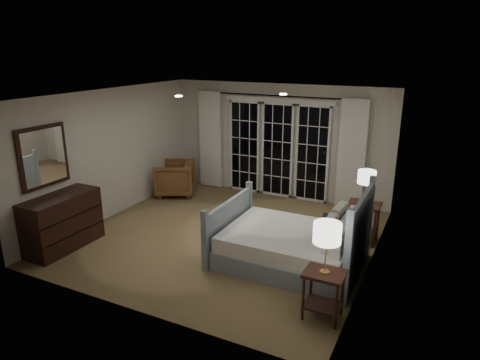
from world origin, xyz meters
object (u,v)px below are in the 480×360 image
at_px(nightstand_left, 324,288).
at_px(lamp_right, 367,177).
at_px(nightstand_right, 363,216).
at_px(lamp_left, 327,233).
at_px(dresser, 62,222).
at_px(armchair, 175,178).
at_px(bed, 293,245).

height_order(nightstand_left, lamp_right, lamp_right).
distance_m(nightstand_right, lamp_right, 0.70).
bearing_deg(lamp_left, lamp_right, 89.82).
bearing_deg(dresser, armchair, 87.58).
distance_m(bed, armchair, 4.01).
height_order(bed, lamp_left, lamp_left).
bearing_deg(bed, dresser, -162.53).
relative_size(nightstand_right, lamp_right, 1.21).
bearing_deg(armchair, bed, 34.48).
height_order(bed, nightstand_left, bed).
height_order(lamp_right, armchair, lamp_right).
bearing_deg(lamp_left, nightstand_right, 89.82).
xyz_separation_m(nightstand_left, nightstand_right, (0.01, 2.45, 0.05)).
distance_m(nightstand_left, lamp_right, 2.56).
xyz_separation_m(lamp_left, dresser, (-4.44, 0.01, -0.69)).
height_order(nightstand_right, lamp_right, lamp_right).
height_order(nightstand_left, armchair, armchair).
height_order(lamp_left, lamp_right, lamp_right).
bearing_deg(nightstand_left, dresser, 179.87).
xyz_separation_m(armchair, dresser, (-0.13, -3.07, 0.07)).
height_order(lamp_left, dresser, lamp_left).
relative_size(lamp_right, dresser, 0.45).
xyz_separation_m(bed, lamp_right, (0.80, 1.29, 0.84)).
xyz_separation_m(nightstand_right, lamp_right, (-0.00, -0.00, 0.70)).
height_order(nightstand_left, nightstand_right, nightstand_right).
height_order(armchair, dresser, dresser).
xyz_separation_m(nightstand_right, dresser, (-4.45, -2.44, -0.01)).
height_order(bed, dresser, bed).
xyz_separation_m(bed, dresser, (-3.65, -1.15, 0.14)).
xyz_separation_m(nightstand_left, armchair, (-4.32, 3.08, -0.03)).
bearing_deg(bed, nightstand_right, 58.00).
relative_size(bed, lamp_right, 3.71).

